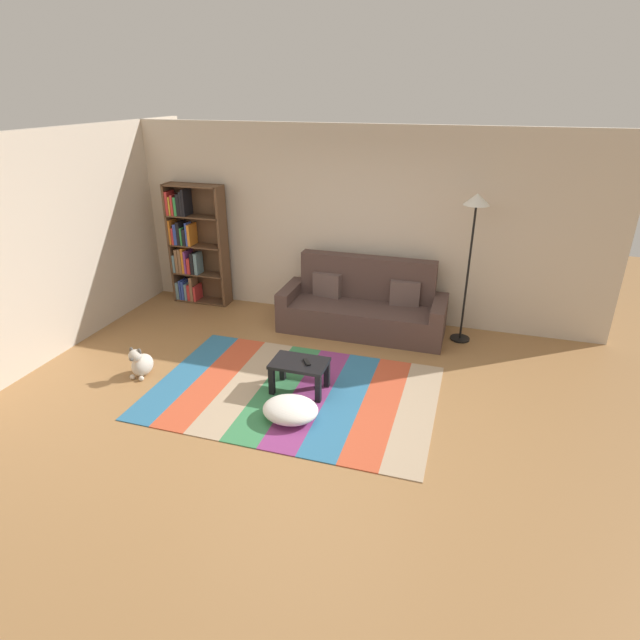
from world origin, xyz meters
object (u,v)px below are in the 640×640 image
Objects in this scene: coffee_table at (300,368)px; tv_remote at (307,362)px; pouf at (290,410)px; couch at (363,307)px; bookshelf at (192,247)px; standing_lamp at (474,220)px; dog at (141,363)px.

tv_remote is at bearing 0.57° from coffee_table.
coffee_table is 0.58m from pouf.
couch is 3.66× the size of coffee_table.
bookshelf reaches higher than tv_remote.
couch is 1.81m from tv_remote.
pouf is at bearing -122.91° from standing_lamp.
pouf is at bearing -45.72° from bookshelf.
couch reaches higher than dog.
dog is (-1.98, 0.31, 0.05)m from pouf.
standing_lamp is (1.34, 0.07, 1.30)m from couch.
pouf is 2.01m from dog.
couch is 2.36m from pouf.
coffee_table is at bearing -40.10° from bookshelf.
couch is 2.85m from bookshelf.
bookshelf is at bearing 105.16° from tv_remote.
coffee_table is 4.11× the size of tv_remote.
coffee_table is 1.55× the size of dog.
couch is at bearing -176.90° from standing_lamp.
tv_remote is at bearing -129.90° from standing_lamp.
couch reaches higher than pouf.
tv_remote is at bearing -39.12° from bookshelf.
coffee_table is at bearing -99.72° from couch.
bookshelf is 4.19m from standing_lamp.
standing_lamp is (1.65, 1.87, 1.35)m from coffee_table.
coffee_table is 0.12m from tv_remote.
standing_lamp reaches higher than coffee_table.
coffee_table is at bearing 99.13° from pouf.
dog is at bearing 171.13° from pouf.
standing_lamp is at bearing 30.69° from dog.
bookshelf is at bearing 174.22° from couch.
standing_lamp is at bearing 48.60° from coffee_table.
bookshelf is (-2.78, 0.28, 0.55)m from couch.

